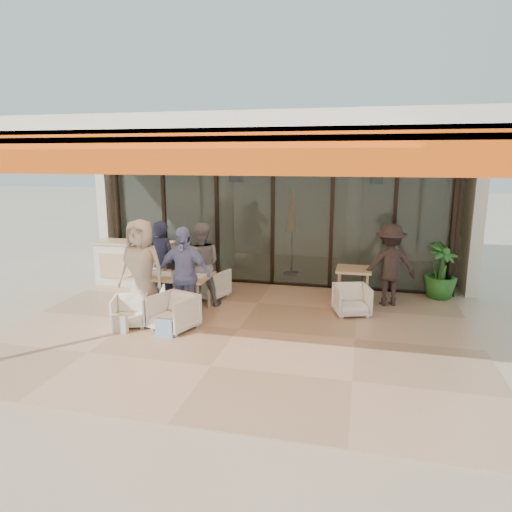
# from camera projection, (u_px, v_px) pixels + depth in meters

# --- Properties ---
(ground) EXTENTS (70.00, 70.00, 0.00)m
(ground) POSITION_uv_depth(u_px,v_px,m) (239.00, 330.00, 8.01)
(ground) COLOR #C6B293
(ground) RESTS_ON ground
(terrace_floor) EXTENTS (8.00, 6.00, 0.01)m
(terrace_floor) POSITION_uv_depth(u_px,v_px,m) (239.00, 330.00, 8.00)
(terrace_floor) COLOR tan
(terrace_floor) RESTS_ON ground
(terrace_structure) EXTENTS (8.00, 6.00, 3.40)m
(terrace_structure) POSITION_uv_depth(u_px,v_px,m) (232.00, 139.00, 7.07)
(terrace_structure) COLOR silver
(terrace_structure) RESTS_ON ground
(glass_storefront) EXTENTS (8.08, 0.10, 3.20)m
(glass_storefront) POSITION_uv_depth(u_px,v_px,m) (273.00, 218.00, 10.52)
(glass_storefront) COLOR #9EADA3
(glass_storefront) RESTS_ON ground
(interior_block) EXTENTS (9.05, 3.62, 3.52)m
(interior_block) POSITION_uv_depth(u_px,v_px,m) (290.00, 185.00, 12.59)
(interior_block) COLOR silver
(interior_block) RESTS_ON ground
(host_counter) EXTENTS (1.85, 0.65, 1.04)m
(host_counter) POSITION_uv_depth(u_px,v_px,m) (135.00, 263.00, 10.79)
(host_counter) COLOR silver
(host_counter) RESTS_ON ground
(dining_table) EXTENTS (1.50, 0.90, 0.93)m
(dining_table) POSITION_uv_depth(u_px,v_px,m) (172.00, 277.00, 8.89)
(dining_table) COLOR #D1B27F
(dining_table) RESTS_ON ground
(chair_far_left) EXTENTS (0.77, 0.75, 0.63)m
(chair_far_left) POSITION_uv_depth(u_px,v_px,m) (173.00, 282.00, 9.96)
(chair_far_left) COLOR white
(chair_far_left) RESTS_ON ground
(chair_far_right) EXTENTS (0.86, 0.83, 0.71)m
(chair_far_right) POSITION_uv_depth(u_px,v_px,m) (209.00, 282.00, 9.76)
(chair_far_right) COLOR white
(chair_far_right) RESTS_ON ground
(chair_near_left) EXTENTS (0.74, 0.72, 0.61)m
(chair_near_left) POSITION_uv_depth(u_px,v_px,m) (130.00, 310.00, 8.15)
(chair_near_left) COLOR white
(chair_near_left) RESTS_ON ground
(chair_near_right) EXTENTS (0.87, 0.84, 0.71)m
(chair_near_right) POSITION_uv_depth(u_px,v_px,m) (174.00, 311.00, 7.95)
(chair_near_right) COLOR white
(chair_near_right) RESTS_ON ground
(diner_navy) EXTENTS (0.68, 0.50, 1.73)m
(diner_navy) POSITION_uv_depth(u_px,v_px,m) (162.00, 262.00, 9.36)
(diner_navy) COLOR #1A1D3A
(diner_navy) RESTS_ON ground
(diner_grey) EXTENTS (0.99, 0.88, 1.71)m
(diner_grey) POSITION_uv_depth(u_px,v_px,m) (201.00, 265.00, 9.18)
(diner_grey) COLOR slate
(diner_grey) RESTS_ON ground
(diner_cream) EXTENTS (0.94, 0.63, 1.87)m
(diner_cream) POSITION_uv_depth(u_px,v_px,m) (141.00, 269.00, 8.49)
(diner_cream) COLOR beige
(diner_cream) RESTS_ON ground
(diner_periwinkle) EXTENTS (1.05, 0.46, 1.76)m
(diner_periwinkle) POSITION_uv_depth(u_px,v_px,m) (184.00, 274.00, 8.32)
(diner_periwinkle) COLOR #6B79B3
(diner_periwinkle) RESTS_ON ground
(tote_bag_cream) EXTENTS (0.30, 0.10, 0.34)m
(tote_bag_cream) POSITION_uv_depth(u_px,v_px,m) (119.00, 325.00, 7.80)
(tote_bag_cream) COLOR silver
(tote_bag_cream) RESTS_ON ground
(tote_bag_blue) EXTENTS (0.30, 0.10, 0.34)m
(tote_bag_blue) POSITION_uv_depth(u_px,v_px,m) (165.00, 329.00, 7.61)
(tote_bag_blue) COLOR #99BFD8
(tote_bag_blue) RESTS_ON ground
(side_table) EXTENTS (0.70, 0.70, 0.74)m
(side_table) POSITION_uv_depth(u_px,v_px,m) (354.00, 273.00, 9.37)
(side_table) COLOR #D1B27F
(side_table) RESTS_ON ground
(side_chair) EXTENTS (0.78, 0.75, 0.65)m
(side_chair) POSITION_uv_depth(u_px,v_px,m) (352.00, 299.00, 8.72)
(side_chair) COLOR white
(side_chair) RESTS_ON ground
(standing_woman) EXTENTS (1.21, 0.88, 1.69)m
(standing_woman) POSITION_uv_depth(u_px,v_px,m) (389.00, 265.00, 9.18)
(standing_woman) COLOR black
(standing_woman) RESTS_ON ground
(potted_palm) EXTENTS (0.95, 0.95, 1.21)m
(potted_palm) POSITION_uv_depth(u_px,v_px,m) (441.00, 271.00, 9.68)
(potted_palm) COLOR #1E5919
(potted_palm) RESTS_ON ground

